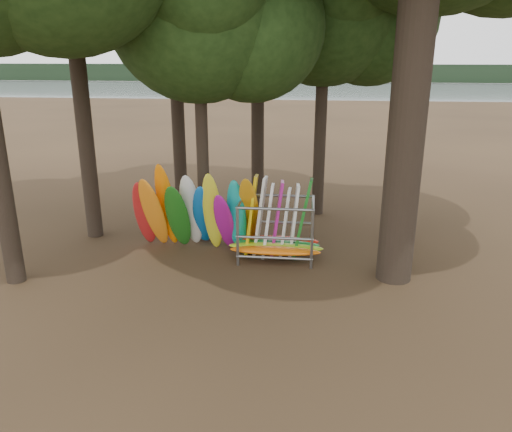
# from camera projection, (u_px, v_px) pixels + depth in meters

# --- Properties ---
(ground) EXTENTS (120.00, 120.00, 0.00)m
(ground) POSITION_uv_depth(u_px,v_px,m) (243.00, 276.00, 14.79)
(ground) COLOR #47331E
(ground) RESTS_ON ground
(lake) EXTENTS (160.00, 160.00, 0.00)m
(lake) POSITION_uv_depth(u_px,v_px,m) (299.00, 100.00, 71.50)
(lake) COLOR gray
(lake) RESTS_ON ground
(far_shore) EXTENTS (160.00, 4.00, 4.00)m
(far_shore) POSITION_uv_depth(u_px,v_px,m) (306.00, 73.00, 118.14)
(far_shore) COLOR black
(far_shore) RESTS_ON ground
(oak_3) EXTENTS (7.04, 7.04, 11.19)m
(oak_3) POSITION_uv_depth(u_px,v_px,m) (325.00, 1.00, 18.16)
(oak_3) COLOR black
(oak_3) RESTS_ON ground
(oak_5) EXTENTS (6.58, 6.58, 10.46)m
(oak_5) POSITION_uv_depth(u_px,v_px,m) (198.00, 9.00, 15.28)
(oak_5) COLOR black
(oak_5) RESTS_ON ground
(kayak_row) EXTENTS (4.21, 2.16, 3.19)m
(kayak_row) POSITION_uv_depth(u_px,v_px,m) (195.00, 214.00, 16.31)
(kayak_row) COLOR red
(kayak_row) RESTS_ON ground
(storage_rack) EXTENTS (3.03, 1.51, 2.68)m
(storage_rack) POSITION_uv_depth(u_px,v_px,m) (276.00, 231.00, 15.88)
(storage_rack) COLOR gray
(storage_rack) RESTS_ON ground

